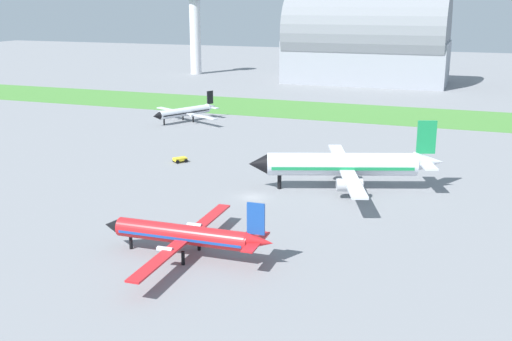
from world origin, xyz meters
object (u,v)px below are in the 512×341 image
at_px(airplane_foreground_turboprop, 185,234).
at_px(baggage_cart_near_gate, 180,159).
at_px(airplane_midfield_jet, 345,165).
at_px(airplane_taxiing_turboprop, 186,112).
at_px(control_tower, 195,24).

relative_size(airplane_foreground_turboprop, baggage_cart_near_gate, 8.56).
height_order(airplane_midfield_jet, airplane_taxiing_turboprop, airplane_midfield_jet).
distance_m(airplane_foreground_turboprop, airplane_midfield_jet, 35.32).
height_order(airplane_midfield_jet, control_tower, control_tower).
height_order(airplane_taxiing_turboprop, control_tower, control_tower).
bearing_deg(airplane_midfield_jet, airplane_taxiing_turboprop, -60.30).
bearing_deg(baggage_cart_near_gate, airplane_taxiing_turboprop, -116.49).
distance_m(airplane_midfield_jet, control_tower, 166.37).
xyz_separation_m(baggage_cart_near_gate, control_tower, (-58.71, 131.91, 19.52)).
height_order(airplane_midfield_jet, baggage_cart_near_gate, airplane_midfield_jet).
xyz_separation_m(airplane_foreground_turboprop, baggage_cart_near_gate, (-20.58, 39.49, -2.20)).
bearing_deg(airplane_foreground_turboprop, airplane_taxiing_turboprop, -65.20).
bearing_deg(airplane_taxiing_turboprop, airplane_foreground_turboprop, 52.15).
distance_m(airplane_foreground_turboprop, control_tower, 189.64).
height_order(baggage_cart_near_gate, control_tower, control_tower).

